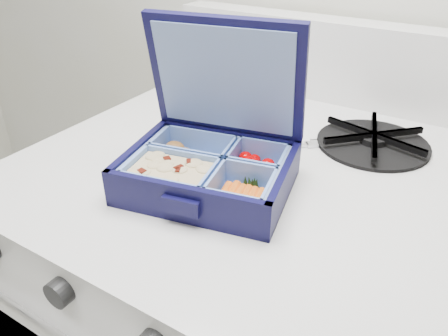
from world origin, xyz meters
The scene contains 4 objects.
bento_box centered at (-0.45, 1.53, 1.02)m, with size 0.22×0.17×0.05m, color black, non-canonical shape.
burner_grate centered at (-0.29, 1.78, 1.01)m, with size 0.18×0.18×0.03m, color black.
burner_grate_rear centered at (-0.62, 1.76, 1.01)m, with size 0.16×0.16×0.02m, color black.
fork centered at (-0.43, 1.68, 1.00)m, with size 0.02×0.17×0.01m, color silver, non-canonical shape.
Camera 1 is at (-0.16, 1.11, 1.33)m, focal length 35.00 mm.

